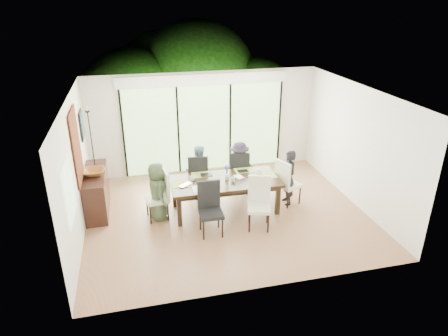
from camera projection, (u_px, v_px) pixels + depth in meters
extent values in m
cube|color=brown|center=(227.00, 214.00, 8.85)|extent=(6.00, 5.00, 0.01)
cube|color=white|center=(227.00, 93.00, 7.77)|extent=(6.00, 5.00, 0.01)
cube|color=silver|center=(204.00, 123.00, 10.55)|extent=(6.00, 0.02, 2.70)
cube|color=silver|center=(266.00, 217.00, 6.07)|extent=(6.00, 0.02, 2.70)
cube|color=silver|center=(75.00, 171.00, 7.67)|extent=(0.02, 5.00, 2.70)
cube|color=silver|center=(357.00, 146.00, 8.95)|extent=(0.02, 5.00, 2.70)
cube|color=#598C3F|center=(205.00, 129.00, 10.57)|extent=(4.20, 0.02, 2.30)
cube|color=white|center=(204.00, 79.00, 10.04)|extent=(4.40, 0.06, 0.28)
cube|color=black|center=(123.00, 135.00, 10.12)|extent=(0.05, 0.04, 2.30)
cube|color=black|center=(178.00, 131.00, 10.41)|extent=(0.05, 0.04, 2.30)
cube|color=black|center=(230.00, 127.00, 10.71)|extent=(0.05, 0.04, 2.30)
cube|color=black|center=(279.00, 123.00, 11.01)|extent=(0.05, 0.04, 2.30)
cube|color=#8CAD7F|center=(69.00, 191.00, 6.55)|extent=(0.02, 0.90, 1.00)
cube|color=brown|center=(199.00, 159.00, 11.90)|extent=(6.00, 1.80, 0.10)
cube|color=#533523|center=(194.00, 132.00, 12.37)|extent=(6.00, 0.08, 0.06)
sphere|color=#14380F|center=(132.00, 99.00, 12.53)|extent=(3.20, 3.20, 3.20)
sphere|color=#14380F|center=(197.00, 81.00, 13.39)|extent=(4.00, 4.00, 4.00)
sphere|color=#14380F|center=(255.00, 99.00, 13.27)|extent=(2.80, 2.80, 2.80)
sphere|color=#14380F|center=(165.00, 84.00, 13.87)|extent=(3.60, 3.60, 3.60)
cube|color=black|center=(225.00, 181.00, 8.71)|extent=(2.39, 1.10, 0.06)
cube|color=black|center=(225.00, 185.00, 8.75)|extent=(2.19, 0.90, 0.10)
cube|color=black|center=(179.00, 211.00, 8.25)|extent=(0.09, 0.09, 0.69)
cube|color=black|center=(278.00, 200.00, 8.71)|extent=(0.09, 0.09, 0.69)
cube|color=black|center=(174.00, 193.00, 9.02)|extent=(0.09, 0.09, 0.69)
cube|color=black|center=(265.00, 183.00, 9.48)|extent=(0.09, 0.09, 0.69)
imported|color=#3D4E34|center=(157.00, 191.00, 8.43)|extent=(0.47, 0.65, 1.29)
imported|color=black|center=(288.00, 178.00, 9.06)|extent=(0.38, 0.60, 1.29)
imported|color=#7B9BB1|center=(198.00, 171.00, 9.39)|extent=(0.62, 0.41, 1.29)
imported|color=#251F2F|center=(239.00, 167.00, 9.60)|extent=(0.60, 0.38, 1.29)
cube|color=#76A43A|center=(182.00, 184.00, 8.50)|extent=(0.44, 0.32, 0.01)
cube|color=#86AF3E|center=(266.00, 176.00, 8.90)|extent=(0.44, 0.32, 0.01)
cube|color=olive|center=(202.00, 175.00, 8.96)|extent=(0.44, 0.32, 0.01)
cube|color=#7FAB3D|center=(244.00, 170.00, 9.18)|extent=(0.44, 0.32, 0.01)
cube|color=white|center=(203.00, 188.00, 8.32)|extent=(0.44, 0.32, 0.01)
cube|color=black|center=(206.00, 175.00, 8.93)|extent=(0.26, 0.18, 0.01)
cube|color=black|center=(243.00, 171.00, 9.12)|extent=(0.24, 0.17, 0.01)
cube|color=white|center=(256.00, 178.00, 8.81)|extent=(0.30, 0.22, 0.00)
cube|color=white|center=(203.00, 188.00, 8.31)|extent=(0.26, 0.26, 0.02)
cube|color=orange|center=(203.00, 187.00, 8.30)|extent=(0.20, 0.20, 0.01)
cylinder|color=silver|center=(227.00, 176.00, 8.73)|extent=(0.08, 0.08, 0.12)
cylinder|color=#337226|center=(227.00, 171.00, 8.69)|extent=(0.04, 0.04, 0.16)
sphere|color=#5469D2|center=(227.00, 167.00, 8.65)|extent=(0.11, 0.11, 0.11)
imported|color=silver|center=(187.00, 185.00, 8.43)|extent=(0.39, 0.37, 0.03)
imported|color=white|center=(192.00, 178.00, 8.67)|extent=(0.17, 0.17, 0.10)
imported|color=white|center=(233.00, 179.00, 8.63)|extent=(0.12, 0.12, 0.09)
imported|color=white|center=(259.00, 173.00, 8.94)|extent=(0.13, 0.13, 0.10)
imported|color=white|center=(236.00, 178.00, 8.80)|extent=(0.22, 0.26, 0.02)
cube|color=black|center=(97.00, 191.00, 8.86)|extent=(0.45, 1.61, 0.90)
imported|color=brown|center=(94.00, 172.00, 8.57)|extent=(0.48, 0.48, 0.12)
cylinder|color=black|center=(95.00, 166.00, 8.98)|extent=(0.10, 0.10, 0.04)
cylinder|color=black|center=(91.00, 139.00, 8.73)|extent=(0.02, 0.02, 1.26)
cylinder|color=black|center=(87.00, 111.00, 8.48)|extent=(0.10, 0.10, 0.03)
cylinder|color=silver|center=(87.00, 109.00, 8.46)|extent=(0.04, 0.04, 0.10)
cube|color=maroon|center=(77.00, 147.00, 7.89)|extent=(0.02, 1.00, 1.50)
cube|color=black|center=(82.00, 125.00, 9.03)|extent=(0.03, 0.55, 0.65)
cube|color=#17424B|center=(83.00, 125.00, 9.04)|extent=(0.01, 0.45, 0.55)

